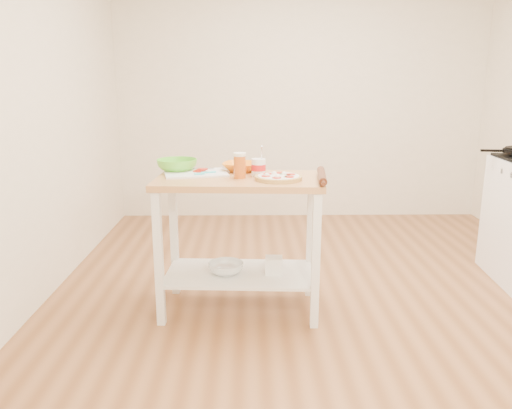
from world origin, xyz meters
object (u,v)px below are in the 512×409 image
at_px(pizza, 278,177).
at_px(knife, 189,168).
at_px(prep_island, 239,217).
at_px(cutting_board, 195,173).
at_px(green_bowl, 177,165).
at_px(beer_pint, 240,165).
at_px(rolling_pin, 322,176).
at_px(spatula, 204,173).
at_px(yogurt_tub, 259,167).
at_px(shelf_bin, 274,265).
at_px(shelf_glass_bowl, 226,268).
at_px(orange_bowl, 241,167).

height_order(pizza, knife, pizza).
height_order(prep_island, cutting_board, cutting_board).
relative_size(cutting_board, knife, 1.68).
height_order(green_bowl, beer_pint, beer_pint).
height_order(pizza, rolling_pin, rolling_pin).
relative_size(green_bowl, rolling_pin, 0.64).
height_order(spatula, yogurt_tub, yogurt_tub).
xyz_separation_m(knife, rolling_pin, (0.86, -0.34, 0.01)).
distance_m(cutting_board, shelf_bin, 0.80).
distance_m(cutting_board, shelf_glass_bowl, 0.66).
height_order(orange_bowl, rolling_pin, orange_bowl).
xyz_separation_m(beer_pint, yogurt_tub, (0.12, 0.07, -0.02)).
xyz_separation_m(prep_island, shelf_glass_bowl, (-0.09, -0.02, -0.35)).
distance_m(beer_pint, shelf_glass_bowl, 0.69).
distance_m(pizza, yogurt_tub, 0.18).
distance_m(pizza, shelf_bin, 0.60).
bearing_deg(orange_bowl, green_bowl, -178.36).
relative_size(spatula, yogurt_tub, 0.70).
height_order(prep_island, shelf_glass_bowl, prep_island).
xyz_separation_m(prep_island, cutting_board, (-0.29, 0.13, 0.27)).
bearing_deg(pizza, prep_island, 163.06).
distance_m(green_bowl, beer_pint, 0.49).
bearing_deg(cutting_board, shelf_bin, -29.15).
bearing_deg(pizza, rolling_pin, -2.13).
distance_m(rolling_pin, shelf_bin, 0.68).
height_order(beer_pint, rolling_pin, beer_pint).
relative_size(orange_bowl, shelf_bin, 2.19).
xyz_separation_m(prep_island, beer_pint, (0.01, -0.01, 0.34)).
distance_m(prep_island, pizza, 0.38).
bearing_deg(yogurt_tub, rolling_pin, -20.41).
distance_m(spatula, green_bowl, 0.25).
bearing_deg(pizza, spatula, 162.22).
distance_m(pizza, orange_bowl, 0.39).
bearing_deg(orange_bowl, yogurt_tub, -56.98).
distance_m(orange_bowl, beer_pint, 0.26).
bearing_deg(spatula, shelf_bin, -34.81).
bearing_deg(spatula, green_bowl, 119.84).
xyz_separation_m(yogurt_tub, rolling_pin, (0.39, -0.14, -0.03)).
bearing_deg(prep_island, green_bowl, 151.75).
relative_size(prep_island, shelf_bin, 9.69).
height_order(rolling_pin, shelf_glass_bowl, rolling_pin).
height_order(green_bowl, shelf_bin, green_bowl).
relative_size(knife, yogurt_tub, 1.37).
bearing_deg(shelf_glass_bowl, yogurt_tub, 19.78).
height_order(prep_island, pizza, pizza).
xyz_separation_m(pizza, shelf_glass_bowl, (-0.34, 0.06, -0.62)).
height_order(cutting_board, knife, cutting_board).
height_order(orange_bowl, shelf_bin, orange_bowl).
height_order(cutting_board, rolling_pin, rolling_pin).
distance_m(knife, orange_bowl, 0.36).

